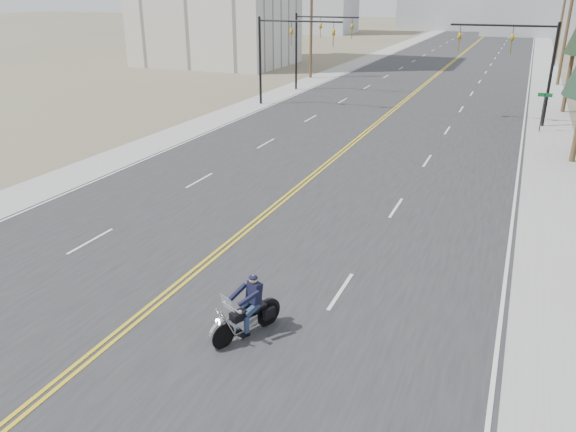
# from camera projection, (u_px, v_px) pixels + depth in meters

# --- Properties ---
(ground_plane) EXTENTS (400.00, 400.00, 0.00)m
(ground_plane) POSITION_uv_depth(u_px,v_px,m) (134.00, 322.00, 16.22)
(ground_plane) COLOR #776D56
(ground_plane) RESTS_ON ground
(road) EXTENTS (20.00, 200.00, 0.01)m
(road) POSITION_uv_depth(u_px,v_px,m) (453.00, 61.00, 76.16)
(road) COLOR #303033
(road) RESTS_ON ground
(sidewalk_left) EXTENTS (3.00, 200.00, 0.01)m
(sidewalk_left) POSITION_uv_depth(u_px,v_px,m) (371.00, 58.00, 80.26)
(sidewalk_left) COLOR #A5A5A0
(sidewalk_left) RESTS_ON ground
(sidewalk_right) EXTENTS (3.00, 200.00, 0.01)m
(sidewalk_right) POSITION_uv_depth(u_px,v_px,m) (545.00, 65.00, 72.05)
(sidewalk_right) COLOR #A5A5A0
(sidewalk_right) RESTS_ON ground
(traffic_mast_left) EXTENTS (7.10, 0.26, 7.00)m
(traffic_mast_left) POSITION_uv_depth(u_px,v_px,m) (283.00, 44.00, 44.98)
(traffic_mast_left) COLOR black
(traffic_mast_left) RESTS_ON ground
(traffic_mast_right) EXTENTS (7.10, 0.26, 7.00)m
(traffic_mast_right) POSITION_uv_depth(u_px,v_px,m) (522.00, 53.00, 38.57)
(traffic_mast_right) COLOR black
(traffic_mast_right) RESTS_ON ground
(traffic_mast_far) EXTENTS (6.10, 0.26, 7.00)m
(traffic_mast_far) POSITION_uv_depth(u_px,v_px,m) (313.00, 38.00, 51.98)
(traffic_mast_far) COLOR black
(traffic_mast_far) RESTS_ON ground
(street_sign) EXTENTS (0.90, 0.06, 2.62)m
(street_sign) POSITION_uv_depth(u_px,v_px,m) (543.00, 106.00, 37.38)
(street_sign) COLOR black
(street_sign) RESTS_ON ground
(utility_pole_c) EXTENTS (2.20, 0.30, 11.00)m
(utility_pole_c) POSITION_uv_depth(u_px,v_px,m) (576.00, 36.00, 42.15)
(utility_pole_c) COLOR brown
(utility_pole_c) RESTS_ON ground
(utility_pole_d) EXTENTS (2.20, 0.30, 11.50)m
(utility_pole_d) POSITION_uv_depth(u_px,v_px,m) (568.00, 23.00, 54.90)
(utility_pole_d) COLOR brown
(utility_pole_d) RESTS_ON ground
(utility_pole_e) EXTENTS (2.20, 0.30, 11.00)m
(utility_pole_e) POSITION_uv_depth(u_px,v_px,m) (562.00, 18.00, 69.55)
(utility_pole_e) COLOR brown
(utility_pole_e) RESTS_ON ground
(utility_pole_left) EXTENTS (2.20, 0.30, 10.50)m
(utility_pole_left) POSITION_uv_depth(u_px,v_px,m) (311.00, 25.00, 59.74)
(utility_pole_left) COLOR brown
(utility_pole_left) RESTS_ON ground
(haze_bldg_b) EXTENTS (18.00, 14.00, 14.00)m
(haze_bldg_b) POSITION_uv_depth(u_px,v_px,m) (531.00, 1.00, 117.78)
(haze_bldg_b) COLOR #ADB2B7
(haze_bldg_b) RESTS_ON ground
(motorcyclist) EXTENTS (1.82, 2.47, 1.77)m
(motorcyclist) POSITION_uv_depth(u_px,v_px,m) (245.00, 308.00, 15.28)
(motorcyclist) COLOR black
(motorcyclist) RESTS_ON ground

